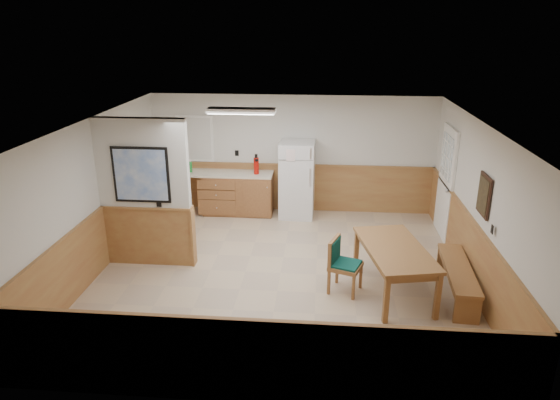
# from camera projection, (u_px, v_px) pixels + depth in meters

# --- Properties ---
(ground) EXTENTS (6.00, 6.00, 0.00)m
(ground) POSITION_uv_depth(u_px,v_px,m) (281.00, 273.00, 8.22)
(ground) COLOR tan
(ground) RESTS_ON ground
(ceiling) EXTENTS (6.00, 6.00, 0.02)m
(ceiling) POSITION_uv_depth(u_px,v_px,m) (281.00, 122.00, 7.38)
(ceiling) COLOR silver
(ceiling) RESTS_ON back_wall
(back_wall) EXTENTS (6.00, 0.02, 2.50)m
(back_wall) POSITION_uv_depth(u_px,v_px,m) (293.00, 154.00, 10.61)
(back_wall) COLOR silver
(back_wall) RESTS_ON ground
(right_wall) EXTENTS (0.02, 6.00, 2.50)m
(right_wall) POSITION_uv_depth(u_px,v_px,m) (478.00, 208.00, 7.55)
(right_wall) COLOR silver
(right_wall) RESTS_ON ground
(left_wall) EXTENTS (0.02, 6.00, 2.50)m
(left_wall) POSITION_uv_depth(u_px,v_px,m) (96.00, 196.00, 8.04)
(left_wall) COLOR silver
(left_wall) RESTS_ON ground
(wainscot_back) EXTENTS (6.00, 0.04, 1.00)m
(wainscot_back) POSITION_uv_depth(u_px,v_px,m) (292.00, 188.00, 10.84)
(wainscot_back) COLOR #A27C40
(wainscot_back) RESTS_ON ground
(wainscot_right) EXTENTS (0.04, 6.00, 1.00)m
(wainscot_right) POSITION_uv_depth(u_px,v_px,m) (470.00, 252.00, 7.81)
(wainscot_right) COLOR #A27C40
(wainscot_right) RESTS_ON ground
(wainscot_left) EXTENTS (0.04, 6.00, 1.00)m
(wainscot_left) POSITION_uv_depth(u_px,v_px,m) (102.00, 239.00, 8.29)
(wainscot_left) COLOR #A27C40
(wainscot_left) RESTS_ON ground
(partition_wall) EXTENTS (1.50, 0.20, 2.50)m
(partition_wall) POSITION_uv_depth(u_px,v_px,m) (145.00, 195.00, 8.17)
(partition_wall) COLOR silver
(partition_wall) RESTS_ON ground
(kitchen_counter) EXTENTS (2.20, 0.61, 1.00)m
(kitchen_counter) POSITION_uv_depth(u_px,v_px,m) (235.00, 192.00, 10.68)
(kitchen_counter) COLOR brown
(kitchen_counter) RESTS_ON ground
(exterior_door) EXTENTS (0.07, 1.02, 2.15)m
(exterior_door) POSITION_uv_depth(u_px,v_px,m) (446.00, 182.00, 9.40)
(exterior_door) COLOR white
(exterior_door) RESTS_ON ground
(kitchen_window) EXTENTS (0.80, 0.04, 1.00)m
(kitchen_window) POSITION_uv_depth(u_px,v_px,m) (195.00, 139.00, 10.66)
(kitchen_window) COLOR white
(kitchen_window) RESTS_ON back_wall
(wall_painting) EXTENTS (0.04, 0.50, 0.60)m
(wall_painting) POSITION_uv_depth(u_px,v_px,m) (484.00, 195.00, 7.17)
(wall_painting) COLOR #311C13
(wall_painting) RESTS_ON right_wall
(fluorescent_fixture) EXTENTS (1.20, 0.30, 0.09)m
(fluorescent_fixture) POSITION_uv_depth(u_px,v_px,m) (241.00, 111.00, 8.68)
(fluorescent_fixture) COLOR white
(fluorescent_fixture) RESTS_ON ceiling
(refrigerator) EXTENTS (0.73, 0.73, 1.60)m
(refrigerator) POSITION_uv_depth(u_px,v_px,m) (297.00, 179.00, 10.40)
(refrigerator) COLOR white
(refrigerator) RESTS_ON ground
(dining_table) EXTENTS (1.17, 1.83, 0.75)m
(dining_table) POSITION_uv_depth(u_px,v_px,m) (395.00, 253.00, 7.42)
(dining_table) COLOR #996438
(dining_table) RESTS_ON ground
(dining_bench) EXTENTS (0.48, 1.72, 0.45)m
(dining_bench) POSITION_uv_depth(u_px,v_px,m) (458.00, 273.00, 7.47)
(dining_bench) COLOR #996438
(dining_bench) RESTS_ON ground
(dining_chair) EXTENTS (0.72, 0.60, 0.85)m
(dining_chair) POSITION_uv_depth(u_px,v_px,m) (340.00, 261.00, 7.54)
(dining_chair) COLOR #996438
(dining_chair) RESTS_ON ground
(fire_extinguisher) EXTENTS (0.12, 0.12, 0.42)m
(fire_extinguisher) POSITION_uv_depth(u_px,v_px,m) (256.00, 165.00, 10.39)
(fire_extinguisher) COLOR #B11109
(fire_extinguisher) RESTS_ON kitchen_counter
(soap_bottle) EXTENTS (0.08, 0.08, 0.22)m
(soap_bottle) POSITION_uv_depth(u_px,v_px,m) (190.00, 167.00, 10.54)
(soap_bottle) COLOR #198D2F
(soap_bottle) RESTS_ON kitchen_counter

